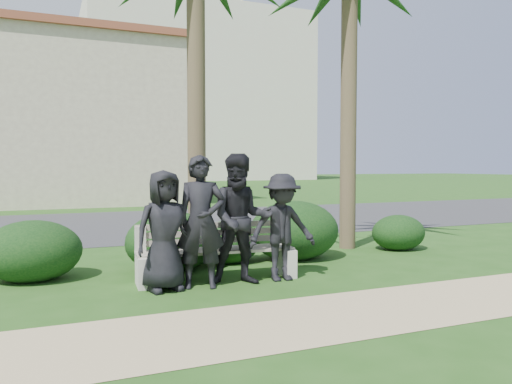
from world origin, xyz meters
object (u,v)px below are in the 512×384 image
man_b (201,222)px  man_c (241,219)px  park_bench (217,255)px  man_d (282,227)px  man_a (164,231)px

man_b → man_c: (0.58, -0.01, 0.01)m
park_bench → man_c: 0.70m
man_c → man_d: bearing=13.2°
man_c → man_d: (0.63, -0.02, -0.14)m
man_a → man_c: 1.08m
park_bench → man_d: 1.04m
park_bench → man_c: (0.24, -0.36, 0.56)m
man_d → park_bench: bearing=160.3°
man_a → man_b: bearing=-13.6°
park_bench → man_c: size_ratio=1.27×
park_bench → man_b: man_b is taller
man_b → man_c: size_ratio=0.99×
man_d → man_b: bearing=-177.4°
man_a → man_c: bearing=-11.3°
man_c → man_a: bearing=-167.9°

